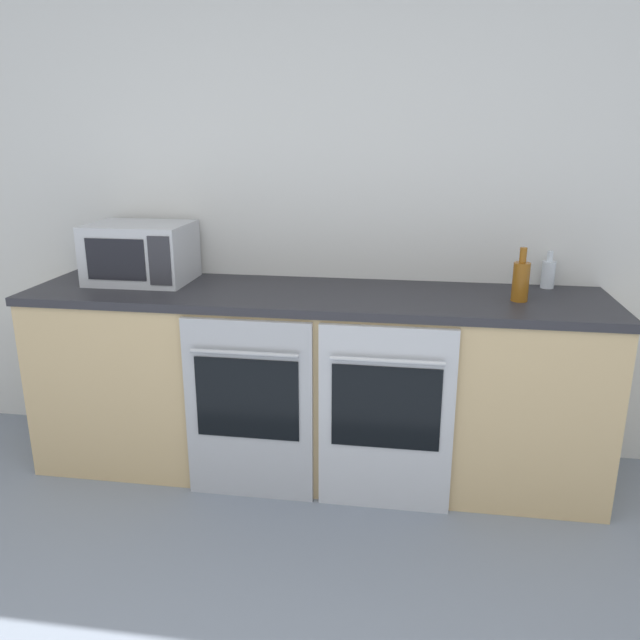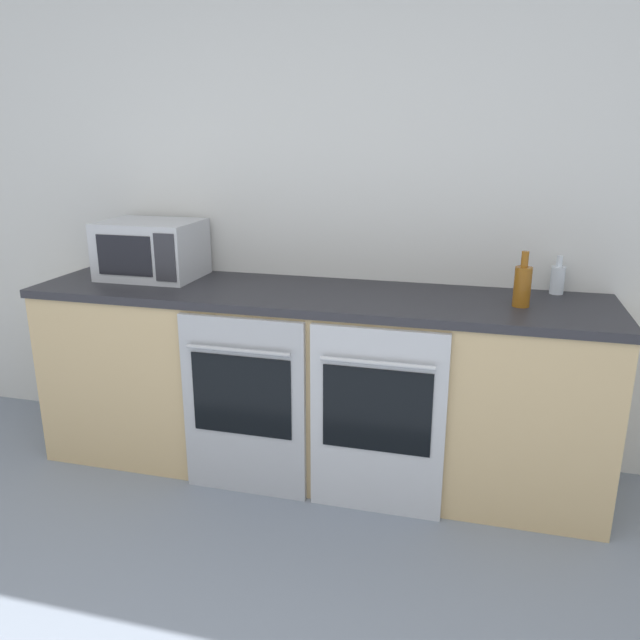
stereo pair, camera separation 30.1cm
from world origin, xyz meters
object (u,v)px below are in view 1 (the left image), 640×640
object	(u,v)px
bottle_amber	(521,280)
bottle_clear	(548,273)
oven_left	(248,410)
oven_right	(385,419)
microwave	(141,253)

from	to	relation	value
bottle_amber	bottle_clear	size ratio (longest dim) A/B	1.34
oven_left	oven_right	bearing A→B (deg)	0.00
oven_left	bottle_amber	bearing A→B (deg)	14.66
microwave	oven_left	bearing A→B (deg)	-33.25
bottle_clear	oven_left	bearing A→B (deg)	-156.67
oven_right	bottle_amber	world-z (taller)	bottle_amber
oven_left	microwave	size ratio (longest dim) A/B	1.77
oven_left	oven_right	world-z (taller)	same
bottle_amber	bottle_clear	bearing A→B (deg)	58.09
oven_right	bottle_amber	distance (m)	0.87
oven_left	microwave	world-z (taller)	microwave
bottle_clear	microwave	bearing A→B (deg)	-175.44
microwave	bottle_amber	distance (m)	1.85
oven_left	oven_right	distance (m)	0.62
bottle_clear	bottle_amber	bearing A→B (deg)	-121.91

